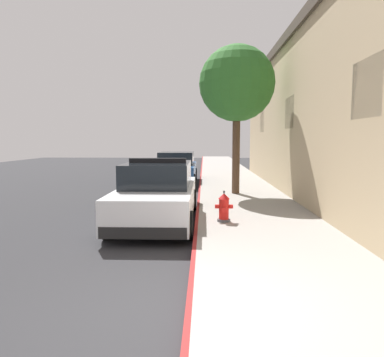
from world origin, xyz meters
name	(u,v)px	position (x,y,z in m)	size (l,w,h in m)	color
ground_plane	(88,197)	(-4.44, 10.00, -0.10)	(30.15, 60.00, 0.20)	#2B2B2D
sidewalk_pavement	(240,193)	(1.56, 10.00, 0.08)	(3.12, 60.00, 0.17)	gray
curb_painted_edge	(199,193)	(-0.04, 10.00, 0.08)	(0.08, 60.00, 0.17)	maroon
storefront_building	(375,115)	(6.10, 8.93, 3.01)	(6.20, 22.14, 6.01)	tan
police_cruiser	(158,194)	(-1.07, 5.28, 0.74)	(1.94, 4.84, 1.68)	white
parked_car_silver_ahead	(177,169)	(-1.22, 13.88, 0.74)	(1.94, 4.84, 1.56)	navy
fire_hydrant	(224,207)	(0.62, 4.64, 0.52)	(0.44, 0.40, 0.76)	#4C4C51
street_tree	(237,84)	(1.32, 9.44, 4.16)	(2.75, 2.75, 5.40)	brown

